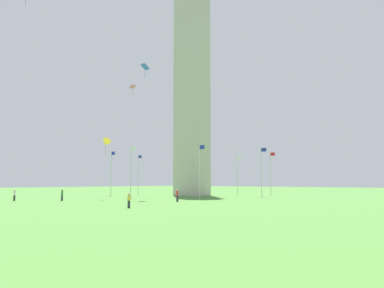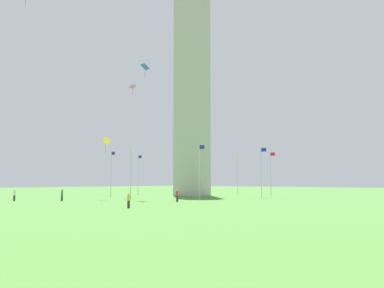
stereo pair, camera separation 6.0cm
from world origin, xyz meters
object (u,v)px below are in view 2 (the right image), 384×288
Objects in this scene: flagpole_se at (187,173)px; flagpole_nw at (200,169)px; person_yellow_shirt at (129,201)px; kite_pink_diamond at (133,87)px; flagpole_s at (138,173)px; flagpole_n at (262,170)px; flagpole_sw at (111,171)px; kite_blue_diamond at (145,67)px; flagpole_w at (131,170)px; person_red_shirt at (177,195)px; flagpole_e at (238,173)px; person_green_shirt at (62,195)px; person_white_shirt at (14,195)px; kite_yellow_delta at (106,143)px; obelisk_monument at (192,76)px; flagpole_ne at (271,172)px.

flagpole_nw is (22.51, -22.51, 0.00)m from flagpole_se.
kite_pink_diamond is (-22.16, 19.55, 19.13)m from person_yellow_shirt.
flagpole_nw is 5.09× the size of kite_pink_diamond.
flagpole_nw is (27.18, -11.26, 0.00)m from flagpole_s.
flagpole_n and flagpole_se have the same top height.
kite_blue_diamond is at bearing -19.92° from flagpole_sw.
flagpole_w is 15.12m from person_red_shirt.
flagpole_s is 1.00× the size of flagpole_w.
flagpole_e is 12.18m from flagpole_se.
flagpole_se is 12.18m from flagpole_s.
flagpole_nw is 21.36m from person_green_shirt.
kite_yellow_delta is (5.38, 12.10, 8.19)m from person_white_shirt.
flagpole_n is 27.49m from kite_pink_diamond.
flagpole_n is 20.10m from person_red_shirt.
person_green_shirt is (-0.17, -44.79, -3.94)m from flagpole_e.
obelisk_monument is 25.15m from flagpole_ne.
kite_pink_diamond reaches higher than flagpole_s.
flagpole_sw is at bearing 49.35° from person_red_shirt.
kite_blue_diamond is at bearing -25.71° from kite_pink_diamond.
flagpole_ne reaches higher than person_red_shirt.
obelisk_monument reaches higher than flagpole_w.
flagpole_w is at bearing 13.25° from person_yellow_shirt.
flagpole_se is 5.15× the size of person_white_shirt.
obelisk_monument is 25.16m from flagpole_n.
person_yellow_shirt is at bearing -59.34° from obelisk_monument.
flagpole_nw is at bearing -112.50° from flagpole_n.
flagpole_se is 54.22m from person_yellow_shirt.
kite_blue_diamond is (-11.71, -16.86, 16.86)m from flagpole_n.
flagpole_e and flagpole_s have the same top height.
kite_blue_diamond reaches higher than person_yellow_shirt.
person_red_shirt is at bearing -95.22° from flagpole_n.
flagpole_n is 5.04× the size of person_red_shirt.
flagpole_se is 5.04× the size of person_red_shirt.
flagpole_s is 36.10m from person_red_shirt.
flagpole_sw is at bearing 160.08° from kite_blue_diamond.
obelisk_monument is 21.17× the size of kite_blue_diamond.
flagpole_n and flagpole_sw have the same top height.
flagpole_se is at bearing 109.28° from kite_pink_diamond.
person_red_shirt is (25.38, -8.38, -3.91)m from flagpole_sw.
flagpole_se is (-22.51, 0.00, 0.00)m from flagpole_ne.
flagpole_s is 29.41m from flagpole_nw.
flagpole_sw is at bearing 138.04° from kite_yellow_delta.
kite_yellow_delta is (-19.76, 11.92, 8.24)m from person_yellow_shirt.
flagpole_ne is 5.22× the size of person_green_shirt.
flagpole_nw is (11.26, -27.18, 0.00)m from flagpole_e.
flagpole_sw reaches higher than person_green_shirt.
kite_blue_diamond reaches higher than flagpole_e.
flagpole_nw is (11.31, -11.26, -19.44)m from obelisk_monument.
flagpole_s is 31.20m from kite_blue_diamond.
kite_yellow_delta is at bearing -72.54° from kite_pink_diamond.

